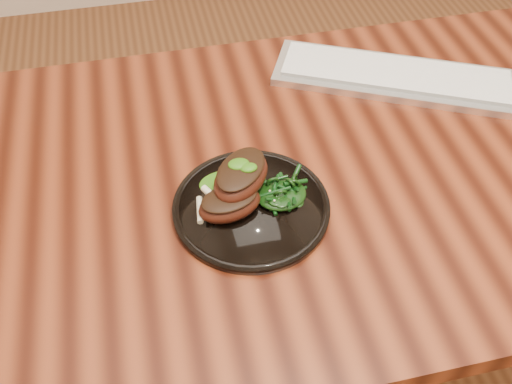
{
  "coord_description": "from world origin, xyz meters",
  "views": [
    {
      "loc": [
        -0.34,
        -0.66,
        1.45
      ],
      "look_at": [
        -0.2,
        -0.07,
        0.78
      ],
      "focal_mm": 40.0,
      "sensor_mm": 36.0,
      "label": 1
    }
  ],
  "objects_px": {
    "desk": "(354,189)",
    "plate": "(251,207)",
    "keyboard": "(395,76)",
    "lamb_chop_front": "(229,203)",
    "greens_heap": "(281,192)"
  },
  "relations": [
    {
      "from": "desk",
      "to": "plate",
      "type": "distance_m",
      "value": 0.25
    },
    {
      "from": "plate",
      "to": "lamb_chop_front",
      "type": "height_order",
      "value": "lamb_chop_front"
    },
    {
      "from": "desk",
      "to": "keyboard",
      "type": "distance_m",
      "value": 0.26
    },
    {
      "from": "plate",
      "to": "keyboard",
      "type": "distance_m",
      "value": 0.45
    },
    {
      "from": "lamb_chop_front",
      "to": "plate",
      "type": "bearing_deg",
      "value": 13.67
    },
    {
      "from": "keyboard",
      "to": "greens_heap",
      "type": "bearing_deg",
      "value": -138.62
    },
    {
      "from": "plate",
      "to": "greens_heap",
      "type": "xyz_separation_m",
      "value": [
        0.05,
        0.0,
        0.02
      ]
    },
    {
      "from": "plate",
      "to": "lamb_chop_front",
      "type": "xyz_separation_m",
      "value": [
        -0.04,
        -0.01,
        0.03
      ]
    },
    {
      "from": "keyboard",
      "to": "desk",
      "type": "bearing_deg",
      "value": -125.86
    },
    {
      "from": "plate",
      "to": "greens_heap",
      "type": "distance_m",
      "value": 0.05
    },
    {
      "from": "plate",
      "to": "greens_heap",
      "type": "height_order",
      "value": "greens_heap"
    },
    {
      "from": "desk",
      "to": "keyboard",
      "type": "xyz_separation_m",
      "value": [
        0.14,
        0.2,
        0.09
      ]
    },
    {
      "from": "greens_heap",
      "to": "keyboard",
      "type": "distance_m",
      "value": 0.41
    },
    {
      "from": "lamb_chop_front",
      "to": "keyboard",
      "type": "xyz_separation_m",
      "value": [
        0.39,
        0.28,
        -0.03
      ]
    },
    {
      "from": "lamb_chop_front",
      "to": "keyboard",
      "type": "bearing_deg",
      "value": 35.8
    }
  ]
}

